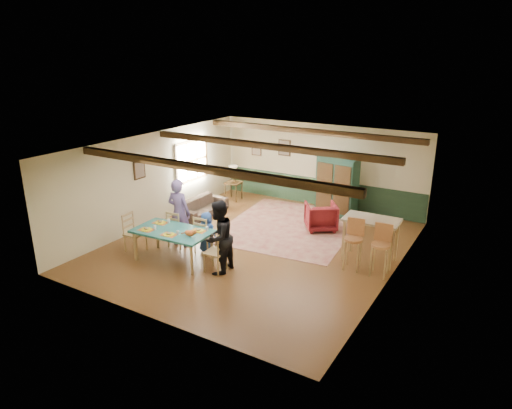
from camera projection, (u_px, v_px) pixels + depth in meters
The scene contains 35 objects.
floor at pixel (257, 246), 12.05m from camera, with size 8.00×8.00×0.00m, color #502F16.
wall_back at pixel (320, 165), 14.88m from camera, with size 7.00×0.02×2.70m, color beige.
wall_left at pixel (155, 179), 13.33m from camera, with size 0.02×8.00×2.70m, color beige.
wall_right at pixel (395, 222), 9.92m from camera, with size 0.02×8.00×2.70m, color beige.
ceiling at pixel (257, 145), 11.19m from camera, with size 7.00×8.00×0.02m, color silver.
wainscot_back at pixel (318, 192), 15.15m from camera, with size 6.95×0.03×0.90m, color #1C3422.
ceiling_beam_front at pixel (200, 168), 9.35m from camera, with size 6.95×0.16×0.16m, color black.
ceiling_beam_mid at pixel (265, 146), 11.55m from camera, with size 6.95×0.16×0.16m, color black.
ceiling_beam_back at pixel (308, 131), 13.66m from camera, with size 6.95×0.16×0.16m, color black.
window_left at pixel (192, 161), 14.63m from camera, with size 0.06×1.60×1.30m, color white, non-canonical shape.
picture_left_wall at pixel (139, 170), 12.70m from camera, with size 0.04×0.42×0.52m, color gray, non-canonical shape.
picture_back_a at pixel (284, 148), 15.34m from camera, with size 0.45×0.04×0.55m, color gray, non-canonical shape.
picture_back_b at pixel (256, 149), 15.92m from camera, with size 0.38×0.04×0.48m, color gray, non-canonical shape.
dining_table at pixel (173, 246), 11.10m from camera, with size 1.89×1.05×0.79m, color #1F6461, non-canonical shape.
dining_chair_far_left at pixel (178, 228), 11.89m from camera, with size 0.44×0.46×1.00m, color #A58652, non-canonical shape.
dining_chair_far_right at pixel (205, 234), 11.52m from camera, with size 0.44×0.46×1.00m, color #A58652, non-canonical shape.
dining_chair_end_left at pixel (135, 233), 11.60m from camera, with size 0.44×0.46×1.00m, color #A58652, non-canonical shape.
dining_chair_end_right at pixel (215, 251), 10.53m from camera, with size 0.44×0.46×1.00m, color #A58652, non-canonical shape.
person_man at pixel (179, 213), 11.83m from camera, with size 0.66×0.43×1.81m, color slate.
person_woman at pixel (219, 237), 10.37m from camera, with size 0.84×0.66×1.73m, color black.
person_child at pixel (207, 232), 11.58m from camera, with size 0.52×0.34×1.06m, color #264B99.
cat at pixel (189, 233), 10.60m from camera, with size 0.38×0.15×0.19m, color #D65C25, non-canonical shape.
place_setting_near_left at pixel (146, 228), 10.99m from camera, with size 0.42×0.32×0.11m, color gold, non-canonical shape.
place_setting_near_center at pixel (169, 233), 10.69m from camera, with size 0.42×0.32×0.11m, color gold, non-canonical shape.
place_setting_far_left at pixel (160, 221), 11.43m from camera, with size 0.42×0.32×0.11m, color gold, non-canonical shape.
place_setting_far_right at pixel (198, 229), 10.92m from camera, with size 0.42×0.32×0.11m, color gold, non-canonical shape.
area_rug at pixel (290, 226), 13.39m from camera, with size 3.54×4.20×0.01m, color tan.
armoire at pixel (337, 186), 13.98m from camera, with size 1.38×0.55×1.94m, color #133025.
armchair at pixel (321, 216), 13.05m from camera, with size 0.84×0.86×0.79m, color #480E15.
sofa at pixel (203, 207), 14.27m from camera, with size 1.86×0.73×0.54m, color #372B22.
end_table at pixel (234, 191), 15.72m from camera, with size 0.51×0.51×0.63m, color black, non-canonical shape.
table_lamp at pixel (233, 174), 15.53m from camera, with size 0.32×0.32×0.57m, color beige, non-canonical shape.
counter_table at pixel (370, 240), 11.06m from camera, with size 1.31×0.76×1.09m, color #C0B396, non-canonical shape.
bar_stool_left at pixel (353, 245), 10.61m from camera, with size 0.43×0.47×1.21m, color #B57646, non-canonical shape.
bar_stool_right at pixel (380, 251), 10.29m from camera, with size 0.43×0.47×1.21m, color #B57646, non-canonical shape.
Camera 1 is at (5.65, -9.52, 4.89)m, focal length 32.00 mm.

